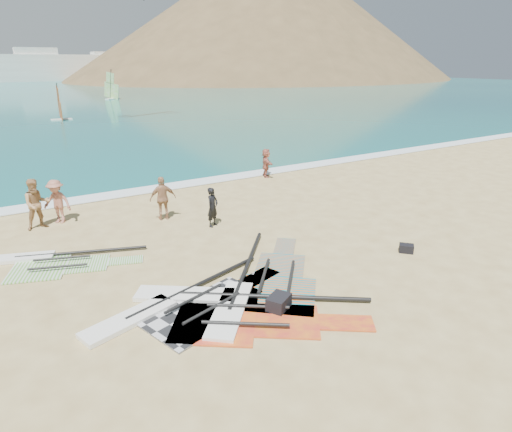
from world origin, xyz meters
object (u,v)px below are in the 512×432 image
beachgoer_left (37,204)px  beachgoer_back (163,198)px  rig_red (229,307)px  rig_green (49,262)px  gear_bag_near (279,303)px  beachgoer_right (266,163)px  person_wetsuit (213,207)px  rig_grey (178,308)px  gear_bag_far (406,248)px  beachgoer_mid (57,202)px  rig_orange (258,287)px

beachgoer_left → beachgoer_back: beachgoer_left is taller
rig_red → beachgoer_back: 7.35m
rig_green → gear_bag_near: gear_bag_near is taller
rig_green → beachgoer_right: bearing=44.4°
person_wetsuit → rig_grey: bearing=-155.1°
gear_bag_far → beachgoer_left: beachgoer_left is taller
person_wetsuit → beachgoer_right: size_ratio=0.98×
rig_green → beachgoer_mid: bearing=96.1°
beachgoer_left → beachgoer_right: (11.49, 2.02, -0.19)m
gear_bag_far → person_wetsuit: 7.11m
rig_orange → beachgoer_back: bearing=42.8°
rig_orange → gear_bag_near: size_ratio=8.50×
rig_grey → person_wetsuit: 5.97m
person_wetsuit → rig_orange: bearing=-132.4°
rig_green → gear_bag_near: 7.62m
gear_bag_near → beachgoer_left: bearing=115.6°
rig_grey → beachgoer_mid: size_ratio=3.34×
rig_green → rig_orange: size_ratio=0.92×
gear_bag_far → gear_bag_near: bearing=-172.9°
person_wetsuit → beachgoer_mid: 6.09m
rig_orange → gear_bag_near: 1.21m
rig_grey → gear_bag_near: gear_bag_near is taller
rig_red → beachgoer_right: bearing=88.3°
rig_red → beachgoer_left: (-3.46, 8.76, 0.92)m
rig_green → gear_bag_near: size_ratio=7.79×
rig_orange → beachgoer_left: bearing=69.8°
gear_bag_far → beachgoer_right: beachgoer_right is taller
gear_bag_near → beachgoer_back: beachgoer_back is taller
rig_orange → rig_red: 1.29m
gear_bag_far → beachgoer_back: beachgoer_back is taller
rig_red → person_wetsuit: 6.02m
rig_grey → rig_red: bearing=-47.4°
gear_bag_near → beachgoer_right: (6.97, 11.47, 0.58)m
gear_bag_near → gear_bag_far: (5.61, 0.70, -0.06)m
rig_green → beachgoer_mid: size_ratio=2.80×
rig_grey → gear_bag_far: size_ratio=12.73×
rig_grey → beachgoer_right: bearing=30.9°
rig_green → gear_bag_near: bearing=-32.9°
gear_bag_near → gear_bag_far: bearing=7.1°
rig_grey → person_wetsuit: size_ratio=3.79×
beachgoer_mid → rig_orange: bearing=-23.2°
beachgoer_mid → beachgoer_right: 10.92m
rig_orange → beachgoer_left: size_ratio=2.75×
beachgoer_left → beachgoer_right: 11.67m
rig_red → beachgoer_mid: size_ratio=3.09×
rig_grey → rig_orange: (2.31, -0.15, 0.00)m
rig_orange → beachgoer_right: size_ratio=3.41×
rig_grey → beachgoer_mid: 8.56m
rig_orange → person_wetsuit: size_ratio=3.47×
rig_orange → gear_bag_near: (-0.13, -1.20, 0.15)m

